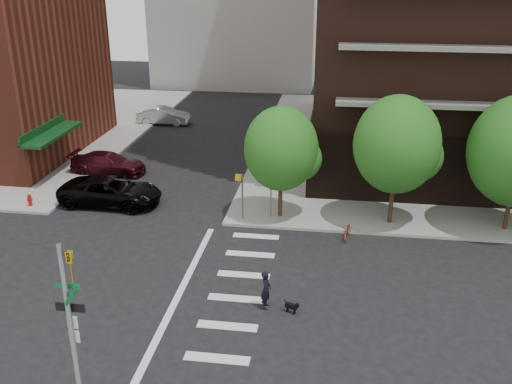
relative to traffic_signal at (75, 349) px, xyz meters
The scene contains 13 objects.
ground 7.98m from the traffic_signal, 86.42° to the left, with size 120.00×120.00×0.00m, color black.
crosswalk 8.40m from the traffic_signal, 70.35° to the left, with size 3.85×13.00×0.01m.
tree_a 16.66m from the traffic_signal, 74.39° to the left, with size 4.00×4.00×5.90m.
tree_b 19.20m from the traffic_signal, 56.79° to the left, with size 4.50×4.50×6.65m.
traffic_signal is the anchor object (origin of this frame).
pedestrian_signal 15.69m from the traffic_signal, 79.76° to the left, with size 2.18×0.67×2.60m.
fire_hydrant 18.42m from the traffic_signal, 123.26° to the left, with size 0.24×0.24×0.73m.
parked_car_black 17.51m from the traffic_signal, 108.65° to the left, with size 5.93×2.74×1.65m, color black.
parked_car_maroon 22.98m from the traffic_signal, 109.73° to the left, with size 5.03×2.04×1.46m, color #390D14.
parked_car_silver 35.37m from the traffic_signal, 102.65° to the left, with size 4.62×1.61×1.52m, color #ABAEB1.
scooter 16.37m from the traffic_signal, 59.71° to the left, with size 0.55×1.58×0.83m, color brown.
dog_walker 8.71m from the traffic_signal, 55.56° to the left, with size 0.40×0.61×1.68m, color black.
dog 9.29m from the traffic_signal, 48.93° to the left, with size 0.60×0.35×0.50m.
Camera 1 is at (6.77, -20.45, 13.27)m, focal length 40.00 mm.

